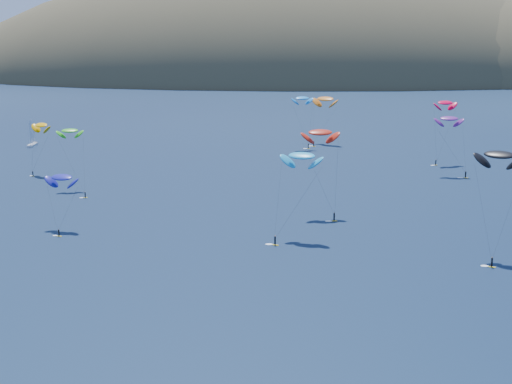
{
  "coord_description": "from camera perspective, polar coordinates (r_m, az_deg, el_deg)",
  "views": [
    {
      "loc": [
        19.46,
        -75.72,
        46.39
      ],
      "look_at": [
        12.76,
        80.0,
        9.0
      ],
      "focal_mm": 50.0,
      "sensor_mm": 36.0,
      "label": 1
    }
  ],
  "objects": [
    {
      "name": "island",
      "position": [
        640.94,
        4.28,
        8.34
      ],
      "size": [
        730.0,
        300.0,
        210.0
      ],
      "color": "#3D3526",
      "rests_on": "ground"
    },
    {
      "name": "sailboat",
      "position": [
        286.14,
        -17.46,
        3.72
      ],
      "size": [
        8.53,
        7.42,
        10.77
      ],
      "rotation": [
        0.0,
        0.0,
        0.02
      ],
      "color": "silver",
      "rests_on": "ground"
    },
    {
      "name": "kitesurfer_1",
      "position": [
        230.5,
        -16.82,
        5.15
      ],
      "size": [
        8.87,
        9.01,
        17.56
      ],
      "rotation": [
        0.0,
        0.0,
        -0.64
      ],
      "color": "yellow",
      "rests_on": "ground"
    },
    {
      "name": "kitesurfer_3",
      "position": [
        207.91,
        -14.67,
        4.76
      ],
      "size": [
        11.36,
        14.72,
        18.44
      ],
      "rotation": [
        0.0,
        0.0,
        0.23
      ],
      "color": "yellow",
      "rests_on": "ground"
    },
    {
      "name": "kitesurfer_4",
      "position": [
        267.52,
        3.72,
        7.49
      ],
      "size": [
        8.78,
        5.98,
        20.87
      ],
      "rotation": [
        0.0,
        0.0,
        0.31
      ],
      "color": "yellow",
      "rests_on": "ground"
    },
    {
      "name": "kitesurfer_5",
      "position": [
        155.31,
        3.67,
        2.9
      ],
      "size": [
        11.42,
        11.73,
        20.53
      ],
      "rotation": [
        0.0,
        0.0,
        -0.31
      ],
      "color": "yellow",
      "rests_on": "ground"
    },
    {
      "name": "kitesurfer_6",
      "position": [
        228.25,
        15.19,
        5.68
      ],
      "size": [
        9.77,
        9.16,
        19.67
      ],
      "rotation": [
        0.0,
        0.0,
        -0.07
      ],
      "color": "yellow",
      "rests_on": "ground"
    },
    {
      "name": "kitesurfer_7",
      "position": [
        149.79,
        18.9,
        2.82
      ],
      "size": [
        10.28,
        13.05,
        23.19
      ],
      "rotation": [
        0.0,
        0.0,
        -0.42
      ],
      "color": "yellow",
      "rests_on": "ground"
    },
    {
      "name": "kitesurfer_8",
      "position": [
        246.48,
        14.9,
        6.91
      ],
      "size": [
        9.4,
        9.53,
        22.51
      ],
      "rotation": [
        0.0,
        0.0,
        0.4
      ],
      "color": "yellow",
      "rests_on": "ground"
    },
    {
      "name": "kitesurfer_9",
      "position": [
        174.34,
        5.17,
        4.76
      ],
      "size": [
        9.66,
        11.13,
        22.68
      ],
      "rotation": [
        0.0,
        0.0,
        0.17
      ],
      "color": "yellow",
      "rests_on": "ground"
    },
    {
      "name": "kitesurfer_10",
      "position": [
        168.37,
        -15.28,
        1.14
      ],
      "size": [
        8.92,
        10.73,
        14.07
      ],
      "rotation": [
        0.0,
        0.0,
        -0.29
      ],
      "color": "yellow",
      "rests_on": "ground"
    },
    {
      "name": "kitesurfer_11",
      "position": [
        279.94,
        5.56,
        7.43
      ],
      "size": [
        11.97,
        15.49,
        20.24
      ],
      "rotation": [
        0.0,
        0.0,
        -0.63
      ],
      "color": "yellow",
      "rests_on": "ground"
    }
  ]
}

